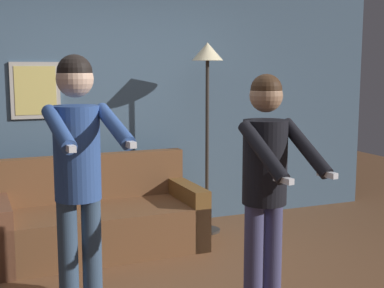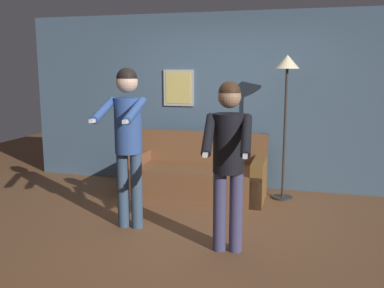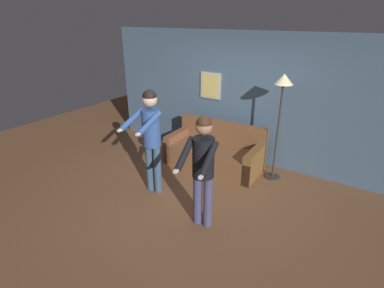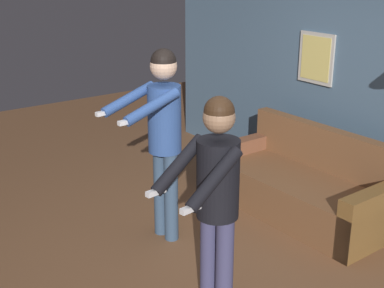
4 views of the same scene
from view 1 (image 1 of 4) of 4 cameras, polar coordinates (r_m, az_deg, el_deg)
The scene contains 5 objects.
back_wall_assembly at distance 5.63m, azimuth -8.94°, elevation 3.89°, with size 6.40×0.09×2.60m.
couch at distance 5.14m, azimuth -9.93°, elevation -8.16°, with size 1.91×0.88×0.87m.
torchiere_lamp at distance 5.45m, azimuth 1.65°, elevation 7.20°, with size 0.32×0.32×1.96m.
person_standing_left at distance 3.50m, azimuth -12.05°, elevation -2.01°, with size 0.47×0.75×1.79m.
person_standing_right at distance 3.61m, azimuth 7.92°, elevation -3.20°, with size 0.48×0.66×1.67m.
Camera 1 is at (-1.28, -3.49, 1.71)m, focal length 50.00 mm.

